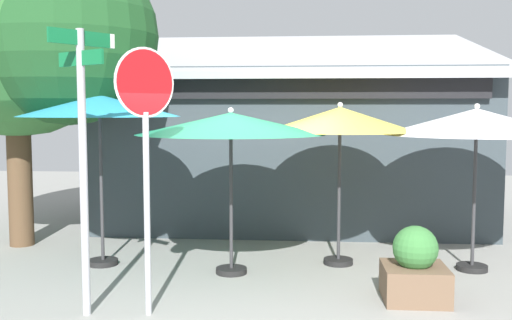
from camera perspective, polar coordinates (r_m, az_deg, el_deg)
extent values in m
cube|color=gray|center=(7.59, -1.99, -13.30)|extent=(28.00, 28.00, 0.10)
cube|color=#333D42|center=(12.60, 3.26, 1.35)|extent=(7.45, 4.57, 3.07)
cube|color=#B7BABF|center=(12.48, 3.28, 10.26)|extent=(7.95, 5.16, 1.30)
cube|color=black|center=(10.25, 2.93, 7.14)|extent=(6.85, 0.16, 0.44)
cylinder|color=#A8AAB2|center=(6.84, -16.31, -1.35)|extent=(0.09, 0.09, 3.20)
cube|color=#116B38|center=(6.85, -16.62, 11.23)|extent=(0.46, 0.67, 0.16)
cube|color=#116B38|center=(6.82, -16.57, 9.39)|extent=(0.67, 0.46, 0.16)
cube|color=white|center=(7.10, -13.76, 11.06)|extent=(0.06, 0.07, 0.16)
cylinder|color=#A8AAB2|center=(6.75, -10.46, -5.21)|extent=(0.07, 0.07, 2.29)
cylinder|color=white|center=(6.65, -10.67, 7.36)|extent=(0.51, 0.59, 0.77)
cylinder|color=red|center=(6.65, -10.67, 7.36)|extent=(0.49, 0.56, 0.72)
cylinder|color=black|center=(9.26, -14.53, -9.51)|extent=(0.44, 0.44, 0.08)
cylinder|color=#333335|center=(9.05, -14.68, -2.79)|extent=(0.05, 0.05, 2.27)
cone|color=#2D99BC|center=(8.97, -14.86, 5.10)|extent=(2.35, 2.35, 0.32)
sphere|color=silver|center=(8.97, -14.88, 6.31)|extent=(0.08, 0.08, 0.08)
cylinder|color=black|center=(8.53, -2.39, -10.60)|extent=(0.44, 0.44, 0.08)
cylinder|color=#333335|center=(8.32, -2.42, -4.14)|extent=(0.05, 0.05, 2.02)
cone|color=#1E724C|center=(8.22, -2.44, 3.54)|extent=(2.65, 2.65, 0.30)
sphere|color=silver|center=(8.22, -2.45, 4.80)|extent=(0.08, 0.08, 0.08)
cylinder|color=black|center=(9.09, 7.93, -9.66)|extent=(0.44, 0.44, 0.08)
cylinder|color=#333335|center=(8.90, 8.01, -3.53)|extent=(0.05, 0.05, 2.04)
cone|color=#EAD14C|center=(8.80, 8.10, 3.92)|extent=(2.24, 2.24, 0.36)
sphere|color=silver|center=(8.80, 8.12, 5.29)|extent=(0.08, 0.08, 0.08)
cylinder|color=black|center=(9.22, 20.10, -9.72)|extent=(0.44, 0.44, 0.08)
cylinder|color=#333335|center=(9.03, 20.28, -3.78)|extent=(0.05, 0.05, 2.01)
cone|color=white|center=(8.93, 20.50, 3.48)|extent=(2.63, 2.63, 0.37)
sphere|color=silver|center=(8.93, 20.55, 4.88)|extent=(0.08, 0.08, 0.08)
cylinder|color=brown|center=(10.79, -21.81, -1.50)|extent=(0.40, 0.40, 2.36)
sphere|color=#387538|center=(10.84, -22.28, 12.81)|extent=(4.04, 4.04, 4.04)
sphere|color=#1E4C23|center=(9.88, -17.70, 11.38)|extent=(2.81, 2.81, 2.81)
cube|color=brown|center=(7.59, 15.04, -11.40)|extent=(0.76, 0.76, 0.43)
sphere|color=#387538|center=(7.48, 15.12, -8.21)|extent=(0.55, 0.55, 0.55)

